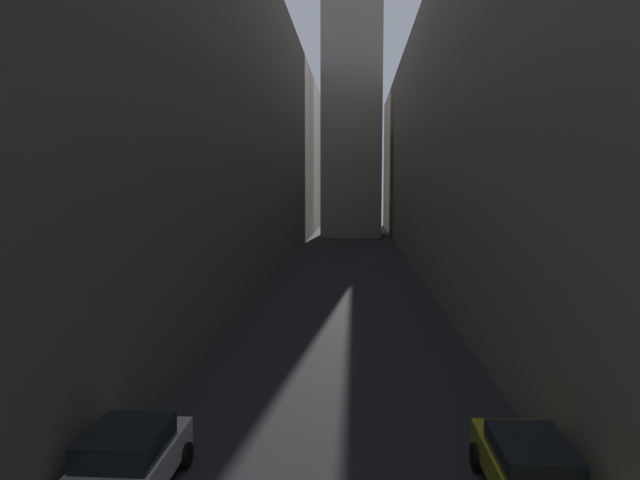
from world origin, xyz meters
name	(u,v)px	position (x,y,z in m)	size (l,w,h in m)	color
ground_plane	(347,276)	(0.00, 48.00, 0.00)	(264.00, 264.00, 0.00)	#232326
building_block_left	(188,131)	(-12.81, 50.00, 11.24)	(14.62, 108.00, 22.48)	#60594F
building_block_right	(501,140)	(11.80, 50.00, 10.42)	(12.60, 108.00, 20.83)	gray
parked_car_left_third	(127,462)	(-4.40, 17.28, 0.80)	(2.00, 3.97, 1.56)	silver
parked_car_right_third	(532,473)	(4.40, 17.45, 0.75)	(1.89, 4.55, 1.43)	#A59919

